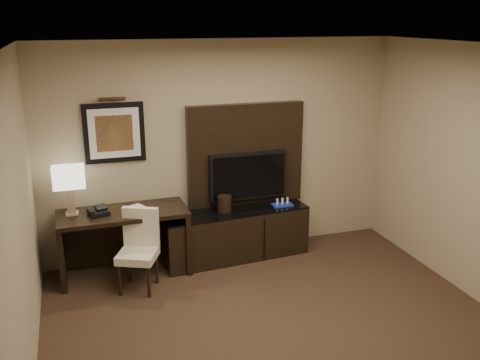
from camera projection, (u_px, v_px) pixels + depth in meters
name	position (u px, v px, depth m)	size (l,w,h in m)	color
floor	(299.00, 358.00, 4.82)	(4.50, 5.00, 0.01)	#352217
ceiling	(310.00, 51.00, 4.03)	(4.50, 5.00, 0.01)	silver
wall_back	(221.00, 149.00, 6.70)	(4.50, 0.01, 2.70)	tan
wall_left	(12.00, 253.00, 3.77)	(0.01, 5.00, 2.70)	tan
desk	(125.00, 243.00, 6.28)	(1.48, 0.63, 0.79)	black
credenza	(235.00, 234.00, 6.75)	(1.84, 0.51, 0.63)	black
tv_wall_panel	(246.00, 155.00, 6.75)	(1.50, 0.12, 1.30)	black
tv	(248.00, 176.00, 6.74)	(1.00, 0.08, 0.60)	black
artwork	(114.00, 133.00, 6.21)	(0.70, 0.04, 0.70)	black
picture_light	(112.00, 99.00, 6.06)	(0.04, 0.04, 0.30)	#3A2312
desk_chair	(138.00, 255.00, 5.91)	(0.40, 0.47, 0.85)	#ECE1C5
table_lamp	(70.00, 190.00, 5.99)	(0.36, 0.21, 0.59)	tan
desk_phone	(99.00, 211.00, 6.04)	(0.21, 0.19, 0.10)	black
blue_folder	(133.00, 212.00, 6.13)	(0.23, 0.31, 0.02)	#18389F
book	(130.00, 201.00, 6.14)	(0.18, 0.02, 0.24)	#BDB494
ice_bucket	(224.00, 204.00, 6.60)	(0.18, 0.18, 0.20)	black
minibar_tray	(282.00, 202.00, 6.80)	(0.26, 0.15, 0.09)	#1934A2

